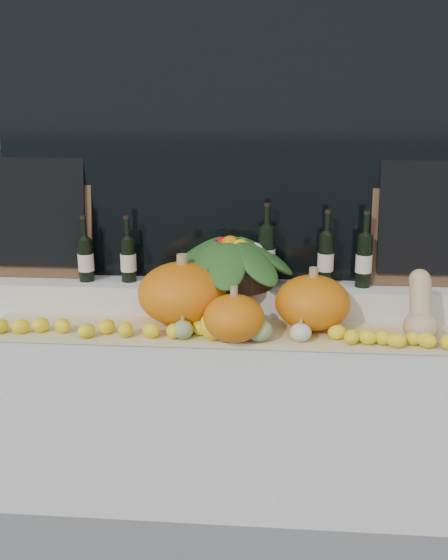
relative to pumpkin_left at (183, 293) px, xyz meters
The scene contains 18 objects.
storefront_facade 1.44m from the pumpkin_left, 76.22° to the left, with size 7.00×0.94×4.50m.
display_sill 0.64m from the pumpkin_left, 14.88° to the left, with size 2.30×0.55×0.88m, color silver.
rear_tier 0.29m from the pumpkin_left, 46.65° to the left, with size 2.30×0.25×0.16m, color silver.
straw_bedding 0.25m from the pumpkin_left, 21.58° to the right, with size 2.10×0.32×0.03m, color tan.
pumpkin_left is the anchor object (origin of this frame).
pumpkin_right 0.58m from the pumpkin_left, ahead, with size 0.33×0.33×0.24m, color orange.
pumpkin_center 0.32m from the pumpkin_left, 38.82° to the right, with size 0.26×0.26×0.20m, color orange.
butternut_squash 1.03m from the pumpkin_left, ahead, with size 0.15×0.21×0.29m.
decorative_gourds 0.33m from the pumpkin_left, 38.02° to the right, with size 0.59×0.11×0.15m.
lemon_heap 0.29m from the pumpkin_left, 44.35° to the right, with size 2.20×0.16×0.06m, color yellow, non-canonical shape.
produce_bowl 0.30m from the pumpkin_left, 42.73° to the left, with size 0.64×0.64×0.25m.
wine_bottle_far_left 0.54m from the pumpkin_left, 159.54° to the left, with size 0.08×0.08×0.32m.
wine_bottle_near_left 0.37m from the pumpkin_left, 145.99° to the left, with size 0.08×0.08×0.32m.
wine_bottle_tall 0.45m from the pumpkin_left, 30.23° to the left, with size 0.08×0.08×0.39m.
wine_bottle_near_right 0.69m from the pumpkin_left, 17.76° to the left, with size 0.08×0.08×0.36m.
wine_bottle_far_right 0.86m from the pumpkin_left, 13.37° to the left, with size 0.08×0.08×0.36m.
chalkboard_left 0.84m from the pumpkin_left, 160.20° to the left, with size 0.50×0.13×0.62m.
chalkboard_right 1.18m from the pumpkin_left, 13.35° to the left, with size 0.50×0.13×0.62m.
Camera 1 is at (0.22, -1.19, 1.89)m, focal length 40.00 mm.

